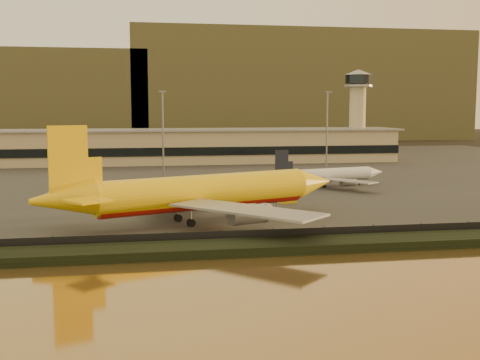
% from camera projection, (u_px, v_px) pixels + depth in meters
% --- Properties ---
extents(ground, '(900.00, 900.00, 0.00)m').
position_uv_depth(ground, '(244.00, 228.00, 103.09)').
color(ground, black).
rests_on(ground, ground).
extents(embankment, '(320.00, 7.00, 1.40)m').
position_uv_depth(embankment, '(266.00, 247.00, 86.38)').
color(embankment, black).
rests_on(embankment, ground).
extents(tarmac, '(320.00, 220.00, 0.20)m').
position_uv_depth(tarmac, '(192.00, 171.00, 195.99)').
color(tarmac, '#2D2D2D').
rests_on(tarmac, ground).
extents(perimeter_fence, '(300.00, 0.05, 2.20)m').
position_uv_depth(perimeter_fence, '(260.00, 237.00, 90.22)').
color(perimeter_fence, black).
rests_on(perimeter_fence, tarmac).
extents(terminal_building, '(202.00, 25.00, 12.60)m').
position_uv_depth(terminal_building, '(145.00, 147.00, 222.66)').
color(terminal_building, '#C7AD8A').
rests_on(terminal_building, tarmac).
extents(control_tower, '(11.20, 11.20, 35.50)m').
position_uv_depth(control_tower, '(358.00, 105.00, 240.62)').
color(control_tower, '#C7AD8A').
rests_on(control_tower, tarmac).
extents(apron_light_masts, '(152.20, 12.20, 25.40)m').
position_uv_depth(apron_light_masts, '(249.00, 125.00, 177.14)').
color(apron_light_masts, slate).
rests_on(apron_light_masts, tarmac).
extents(distant_hills, '(470.00, 160.00, 70.00)m').
position_uv_depth(distant_hills, '(130.00, 93.00, 428.37)').
color(distant_hills, brown).
rests_on(distant_hills, ground).
extents(dhl_cargo_jet, '(56.97, 53.99, 17.64)m').
position_uv_depth(dhl_cargo_jet, '(200.00, 193.00, 107.10)').
color(dhl_cargo_jet, yellow).
rests_on(dhl_cargo_jet, tarmac).
extents(white_narrowbody_jet, '(34.15, 32.70, 9.91)m').
position_uv_depth(white_narrowbody_jet, '(328.00, 175.00, 156.43)').
color(white_narrowbody_jet, silver).
rests_on(white_narrowbody_jet, tarmac).
extents(gse_vehicle_yellow, '(3.86, 2.11, 1.66)m').
position_uv_depth(gse_vehicle_yellow, '(287.00, 199.00, 129.28)').
color(gse_vehicle_yellow, yellow).
rests_on(gse_vehicle_yellow, tarmac).
extents(gse_vehicle_white, '(4.92, 3.46, 2.03)m').
position_uv_depth(gse_vehicle_white, '(145.00, 198.00, 130.40)').
color(gse_vehicle_white, silver).
rests_on(gse_vehicle_white, tarmac).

